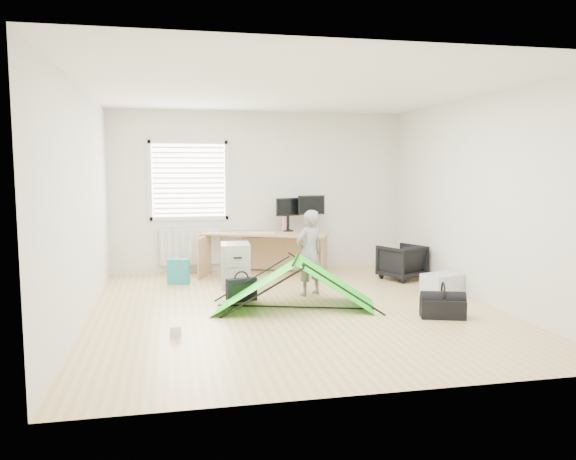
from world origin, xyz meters
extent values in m
plane|color=tan|center=(0.00, 0.00, 0.00)|extent=(5.50, 5.50, 0.00)
cube|color=silver|center=(0.00, 2.75, 1.35)|extent=(5.00, 0.02, 2.70)
cube|color=silver|center=(-1.20, 2.71, 1.55)|extent=(1.20, 0.06, 1.20)
cube|color=silver|center=(-1.20, 2.67, 0.45)|extent=(1.00, 0.12, 0.60)
cube|color=tan|center=(0.02, 2.31, 0.35)|extent=(2.13, 1.38, 0.69)
cube|color=#A3A6A8|center=(-0.58, 1.45, 0.32)|extent=(0.45, 0.58, 0.65)
cube|color=black|center=(0.42, 2.44, 0.90)|extent=(0.44, 0.21, 0.41)
cube|color=black|center=(0.81, 2.37, 0.92)|extent=(0.47, 0.15, 0.44)
cube|color=beige|center=(-0.06, 2.20, 0.70)|extent=(0.42, 0.25, 0.02)
cylinder|color=#C46E7D|center=(0.36, 2.43, 0.82)|extent=(0.08, 0.08, 0.25)
imported|color=black|center=(2.05, 1.44, 0.28)|extent=(0.79, 0.80, 0.55)
imported|color=slate|center=(0.36, 0.68, 0.59)|extent=(0.51, 0.44, 1.19)
cube|color=#B8BDC2|center=(2.19, 0.35, 0.14)|extent=(0.60, 0.51, 0.29)
cube|color=teal|center=(-1.41, 1.80, 0.19)|extent=(0.35, 0.21, 0.39)
cube|color=black|center=(-0.61, 0.52, 0.15)|extent=(0.42, 0.20, 0.30)
cube|color=silver|center=(-1.48, -0.88, 0.06)|extent=(0.12, 0.12, 0.11)
cube|color=black|center=(1.62, -0.79, 0.11)|extent=(0.57, 0.41, 0.22)
camera|label=1|loc=(-1.49, -6.76, 1.78)|focal=35.00mm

